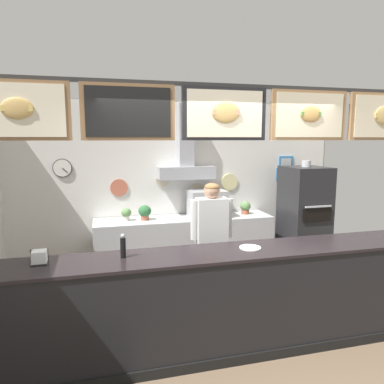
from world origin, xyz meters
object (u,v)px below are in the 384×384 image
object	(u,v)px
pizza_oven	(304,218)
pepper_grinder	(123,246)
espresso_machine	(207,204)
potted_oregano	(145,212)
potted_basil	(126,214)
napkin_holder	(40,257)
shop_worker	(211,240)
condiment_plate	(250,248)
potted_thyme	(245,207)

from	to	relation	value
pizza_oven	pepper_grinder	distance (m)	3.56
espresso_machine	potted_oregano	xyz separation A→B (m)	(-0.98, 0.02, -0.08)
potted_basil	espresso_machine	bearing A→B (deg)	-1.75
pepper_grinder	napkin_holder	world-z (taller)	pepper_grinder
shop_worker	pepper_grinder	xyz separation A→B (m)	(-1.16, -0.96, 0.29)
potted_basil	condiment_plate	distance (m)	2.42
potted_basil	potted_oregano	size ratio (longest dim) A/B	0.84
napkin_holder	pepper_grinder	bearing A→B (deg)	-2.35
espresso_machine	potted_basil	world-z (taller)	espresso_machine
pizza_oven	shop_worker	size ratio (longest dim) A/B	1.12
pepper_grinder	espresso_machine	bearing A→B (deg)	55.50
potted_thyme	espresso_machine	bearing A→B (deg)	-175.52
potted_basil	pepper_grinder	bearing A→B (deg)	-94.77
potted_thyme	pepper_grinder	distance (m)	3.03
espresso_machine	napkin_holder	distance (m)	3.00
potted_thyme	potted_oregano	bearing A→B (deg)	-178.95
shop_worker	potted_oregano	bearing A→B (deg)	-57.83
potted_basil	pepper_grinder	size ratio (longest dim) A/B	0.84
pizza_oven	pepper_grinder	size ratio (longest dim) A/B	7.83
pizza_oven	potted_thyme	world-z (taller)	pizza_oven
espresso_machine	potted_oregano	distance (m)	0.99
shop_worker	napkin_holder	size ratio (longest dim) A/B	10.50
potted_basil	potted_thyme	xyz separation A→B (m)	(1.95, 0.01, 0.00)
espresso_machine	napkin_holder	bearing A→B (deg)	-136.35
pizza_oven	napkin_holder	xyz separation A→B (m)	(-3.75, -1.81, 0.25)
potted_oregano	napkin_holder	xyz separation A→B (m)	(-1.19, -2.09, 0.07)
pizza_oven	espresso_machine	xyz separation A→B (m)	(-1.58, 0.26, 0.26)
potted_oregano	condiment_plate	bearing A→B (deg)	-69.67
shop_worker	condiment_plate	world-z (taller)	shop_worker
potted_thyme	pepper_grinder	bearing A→B (deg)	-134.63
pizza_oven	condiment_plate	distance (m)	2.58
condiment_plate	shop_worker	bearing A→B (deg)	95.49
potted_oregano	condiment_plate	distance (m)	2.29
potted_oregano	pepper_grinder	world-z (taller)	pepper_grinder
napkin_holder	potted_thyme	bearing A→B (deg)	36.67
espresso_machine	potted_oregano	world-z (taller)	espresso_machine
shop_worker	espresso_machine	bearing A→B (deg)	-102.83
potted_thyme	napkin_holder	xyz separation A→B (m)	(-2.85, -2.12, 0.09)
potted_thyme	condiment_plate	distance (m)	2.35
pizza_oven	potted_oregano	bearing A→B (deg)	173.78
pizza_oven	pepper_grinder	bearing A→B (deg)	-148.66
shop_worker	espresso_machine	size ratio (longest dim) A/B	2.77
pepper_grinder	napkin_holder	xyz separation A→B (m)	(-0.73, 0.03, -0.06)
potted_oregano	potted_thyme	distance (m)	1.67
potted_thyme	condiment_plate	xyz separation A→B (m)	(-0.87, -2.18, 0.04)
potted_basil	potted_thyme	bearing A→B (deg)	0.43
condiment_plate	napkin_holder	bearing A→B (deg)	178.31
espresso_machine	potted_oregano	bearing A→B (deg)	178.67
shop_worker	potted_oregano	size ratio (longest dim) A/B	6.97
potted_oregano	shop_worker	bearing A→B (deg)	-58.89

